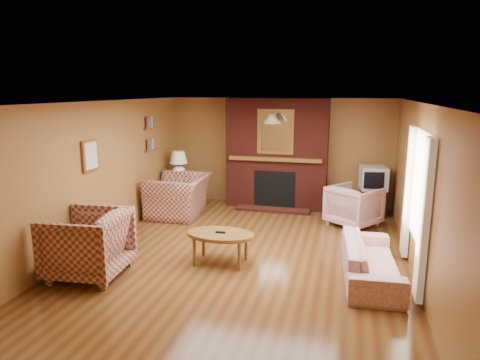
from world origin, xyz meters
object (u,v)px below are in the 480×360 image
(fireplace, at_px, (277,154))
(side_table, at_px, (180,193))
(plaid_loveseat, at_px, (179,196))
(floral_sofa, at_px, (371,260))
(floral_armchair, at_px, (354,206))
(table_lamp, at_px, (179,164))
(crt_tv, at_px, (373,178))
(coffee_table, at_px, (221,236))
(tv_stand, at_px, (372,202))
(plaid_armchair, at_px, (88,244))

(fireplace, distance_m, side_table, 2.34)
(plaid_loveseat, bearing_deg, fireplace, 119.55)
(plaid_loveseat, relative_size, floral_sofa, 0.71)
(floral_armchair, distance_m, table_lamp, 3.85)
(crt_tv, bearing_deg, coffee_table, -126.08)
(floral_armchair, distance_m, side_table, 3.81)
(tv_stand, bearing_deg, floral_sofa, -93.73)
(plaid_loveseat, bearing_deg, table_lamp, -161.76)
(fireplace, bearing_deg, tv_stand, -5.15)
(crt_tv, bearing_deg, side_table, -175.26)
(plaid_loveseat, height_order, crt_tv, crt_tv)
(tv_stand, bearing_deg, coffee_table, -127.08)
(crt_tv, bearing_deg, table_lamp, -175.26)
(fireplace, xyz_separation_m, floral_sofa, (1.90, -3.38, -0.92))
(plaid_loveseat, xyz_separation_m, floral_armchair, (3.53, 0.19, -0.03))
(fireplace, relative_size, plaid_armchair, 2.33)
(plaid_loveseat, distance_m, floral_sofa, 4.35)
(floral_armchair, bearing_deg, side_table, 29.34)
(tv_stand, xyz_separation_m, crt_tv, (0.00, -0.01, 0.52))
(table_lamp, distance_m, crt_tv, 4.17)
(floral_sofa, relative_size, coffee_table, 1.76)
(tv_stand, bearing_deg, fireplace, 173.81)
(plaid_armchair, height_order, floral_sofa, plaid_armchair)
(plaid_loveseat, xyz_separation_m, coffee_table, (1.57, -2.20, 0.01))
(plaid_armchair, relative_size, floral_sofa, 0.56)
(table_lamp, distance_m, tv_stand, 4.22)
(floral_sofa, distance_m, tv_stand, 3.19)
(floral_armchair, bearing_deg, plaid_armchair, 78.27)
(plaid_armchair, distance_m, side_table, 3.74)
(crt_tv, bearing_deg, fireplace, 174.70)
(table_lamp, bearing_deg, side_table, 135.00)
(floral_sofa, relative_size, floral_armchair, 2.12)
(floral_sofa, xyz_separation_m, coffee_table, (-2.18, -0.01, 0.16))
(plaid_loveseat, distance_m, plaid_armchair, 3.09)
(floral_armchair, distance_m, crt_tv, 0.97)
(plaid_armchair, xyz_separation_m, floral_sofa, (3.85, 0.89, -0.20))
(fireplace, xyz_separation_m, tv_stand, (2.05, -0.18, -0.90))
(plaid_loveseat, height_order, floral_armchair, plaid_loveseat)
(plaid_armchair, height_order, floral_armchair, plaid_armchair)
(coffee_table, distance_m, tv_stand, 3.96)
(coffee_table, xyz_separation_m, crt_tv, (2.33, 3.19, 0.37))
(floral_armchair, height_order, table_lamp, table_lamp)
(tv_stand, bearing_deg, plaid_armchair, -135.47)
(floral_sofa, bearing_deg, table_lamp, 51.01)
(plaid_loveseat, xyz_separation_m, crt_tv, (3.90, 0.99, 0.38))
(fireplace, distance_m, tv_stand, 2.25)
(floral_sofa, bearing_deg, side_table, 51.01)
(side_table, relative_size, table_lamp, 0.97)
(plaid_armchair, xyz_separation_m, table_lamp, (-0.15, 3.73, 0.50))
(fireplace, height_order, table_lamp, fireplace)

